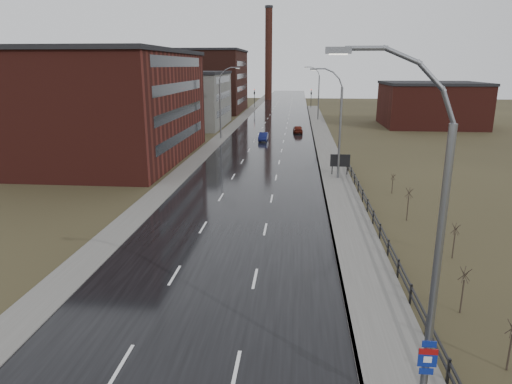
% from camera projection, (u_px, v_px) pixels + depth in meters
% --- Properties ---
extents(road, '(14.00, 300.00, 0.06)m').
position_uv_depth(road, '(269.00, 141.00, 71.78)').
color(road, black).
rests_on(road, ground).
extents(sidewalk_right, '(3.20, 180.00, 0.18)m').
position_uv_depth(sidewalk_right, '(337.00, 181.00, 47.02)').
color(sidewalk_right, '#595651').
rests_on(sidewalk_right, ground).
extents(curb_right, '(0.16, 180.00, 0.18)m').
position_uv_depth(curb_right, '(322.00, 180.00, 47.15)').
color(curb_right, slate).
rests_on(curb_right, ground).
extents(sidewalk_left, '(2.40, 260.00, 0.12)m').
position_uv_depth(sidewalk_left, '(218.00, 140.00, 72.49)').
color(sidewalk_left, '#595651').
rests_on(sidewalk_left, ground).
extents(warehouse_near, '(22.44, 28.56, 13.50)m').
position_uv_depth(warehouse_near, '(96.00, 105.00, 57.43)').
color(warehouse_near, '#471914').
rests_on(warehouse_near, ground).
extents(warehouse_mid, '(16.32, 20.40, 10.50)m').
position_uv_depth(warehouse_mid, '(183.00, 99.00, 89.23)').
color(warehouse_mid, slate).
rests_on(warehouse_mid, ground).
extents(warehouse_far, '(26.52, 24.48, 15.50)m').
position_uv_depth(warehouse_far, '(192.00, 81.00, 117.78)').
color(warehouse_far, '#331611').
rests_on(warehouse_far, ground).
extents(building_right, '(18.36, 16.32, 8.50)m').
position_uv_depth(building_right, '(431.00, 104.00, 89.09)').
color(building_right, '#471914').
rests_on(building_right, ground).
extents(smokestack, '(2.70, 2.70, 30.70)m').
position_uv_depth(smokestack, '(269.00, 53.00, 154.51)').
color(smokestack, '#331611').
rests_on(smokestack, ground).
extents(streetlight_main, '(3.91, 0.29, 12.11)m').
position_uv_depth(streetlight_main, '(427.00, 254.00, 13.76)').
color(streetlight_main, slate).
rests_on(streetlight_main, ground).
extents(streetlight_right_mid, '(3.36, 0.28, 11.35)m').
position_uv_depth(streetlight_right_mid, '(337.00, 124.00, 46.45)').
color(streetlight_right_mid, slate).
rests_on(streetlight_right_mid, ground).
extents(streetlight_left, '(3.36, 0.28, 11.35)m').
position_uv_depth(streetlight_left, '(222.00, 103.00, 72.82)').
color(streetlight_left, slate).
rests_on(streetlight_left, ground).
extents(streetlight_right_far, '(3.36, 0.28, 11.35)m').
position_uv_depth(streetlight_right_far, '(317.00, 93.00, 98.26)').
color(streetlight_right_far, slate).
rests_on(streetlight_right_far, ground).
extents(guardrail, '(0.10, 53.05, 1.10)m').
position_uv_depth(guardrail, '(382.00, 233.00, 30.69)').
color(guardrail, black).
rests_on(guardrail, ground).
extents(shrub_b, '(0.52, 0.54, 2.17)m').
position_uv_depth(shrub_b, '(511.00, 344.00, 17.63)').
color(shrub_b, '#382D23').
rests_on(shrub_b, ground).
extents(shrub_c, '(0.56, 0.59, 2.36)m').
position_uv_depth(shrub_c, '(463.00, 289.00, 21.75)').
color(shrub_c, '#382D23').
rests_on(shrub_c, ground).
extents(shrub_d, '(0.54, 0.56, 2.25)m').
position_uv_depth(shrub_d, '(454.00, 240.00, 28.03)').
color(shrub_d, '#382D23').
rests_on(shrub_d, ground).
extents(shrub_e, '(0.61, 0.65, 2.61)m').
position_uv_depth(shrub_e, '(408.00, 203.00, 34.85)').
color(shrub_e, '#382D23').
rests_on(shrub_e, ground).
extents(shrub_f, '(0.45, 0.47, 1.86)m').
position_uv_depth(shrub_f, '(393.00, 183.00, 42.43)').
color(shrub_f, '#382D23').
rests_on(shrub_f, ground).
extents(billboard, '(2.11, 0.17, 2.39)m').
position_uv_depth(billboard, '(340.00, 161.00, 48.98)').
color(billboard, black).
rests_on(billboard, ground).
extents(traffic_light_left, '(0.58, 2.73, 5.30)m').
position_uv_depth(traffic_light_left, '(254.00, 91.00, 128.82)').
color(traffic_light_left, black).
rests_on(traffic_light_left, ground).
extents(traffic_light_right, '(0.58, 2.73, 5.30)m').
position_uv_depth(traffic_light_right, '(311.00, 91.00, 127.42)').
color(traffic_light_right, black).
rests_on(traffic_light_right, ground).
extents(car_near, '(1.38, 3.87, 1.27)m').
position_uv_depth(car_near, '(263.00, 137.00, 72.31)').
color(car_near, '#0D1244').
rests_on(car_near, ground).
extents(car_far, '(1.84, 4.08, 1.36)m').
position_uv_depth(car_far, '(298.00, 129.00, 80.42)').
color(car_far, '#53160D').
rests_on(car_far, ground).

